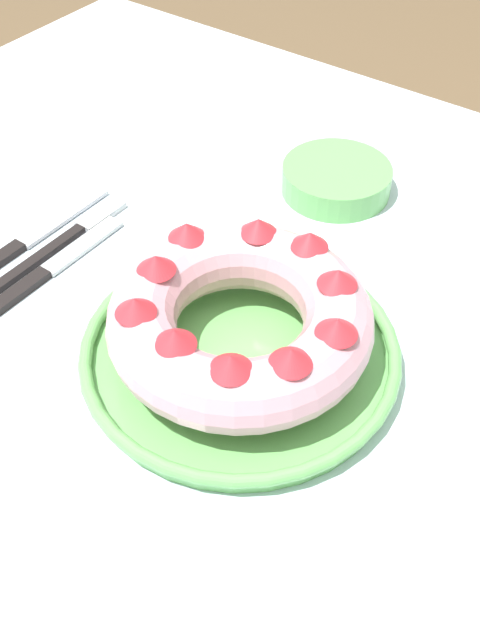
{
  "coord_description": "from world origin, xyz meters",
  "views": [
    {
      "loc": [
        0.29,
        -0.38,
        1.24
      ],
      "look_at": [
        0.02,
        -0.01,
        0.78
      ],
      "focal_mm": 42.0,
      "sensor_mm": 36.0,
      "label": 1
    }
  ],
  "objects_px": {
    "bundt_cake": "(240,318)",
    "cake_knife": "(44,274)",
    "fork": "(61,242)",
    "side_bowl": "(336,179)",
    "serving_knife": "(18,247)",
    "serving_dish": "(240,353)"
  },
  "relations": [
    {
      "from": "fork",
      "to": "cake_knife",
      "type": "distance_m",
      "value": 0.05
    },
    {
      "from": "fork",
      "to": "side_bowl",
      "type": "bearing_deg",
      "value": 50.13
    },
    {
      "from": "fork",
      "to": "side_bowl",
      "type": "distance_m",
      "value": 0.32
    },
    {
      "from": "serving_knife",
      "to": "side_bowl",
      "type": "relative_size",
      "value": 1.8
    },
    {
      "from": "serving_knife",
      "to": "cake_knife",
      "type": "relative_size",
      "value": 1.17
    },
    {
      "from": "serving_knife",
      "to": "cake_knife",
      "type": "distance_m",
      "value": 0.06
    },
    {
      "from": "serving_knife",
      "to": "side_bowl",
      "type": "distance_m",
      "value": 0.36
    },
    {
      "from": "bundt_cake",
      "to": "cake_knife",
      "type": "relative_size",
      "value": 1.2
    },
    {
      "from": "bundt_cake",
      "to": "cake_knife",
      "type": "distance_m",
      "value": 0.24
    },
    {
      "from": "serving_knife",
      "to": "side_bowl",
      "type": "height_order",
      "value": "side_bowl"
    },
    {
      "from": "cake_knife",
      "to": "serving_knife",
      "type": "bearing_deg",
      "value": 168.64
    },
    {
      "from": "serving_dish",
      "to": "cake_knife",
      "type": "height_order",
      "value": "serving_dish"
    },
    {
      "from": "fork",
      "to": "cake_knife",
      "type": "relative_size",
      "value": 1.11
    },
    {
      "from": "fork",
      "to": "serving_knife",
      "type": "height_order",
      "value": "serving_knife"
    },
    {
      "from": "cake_knife",
      "to": "serving_dish",
      "type": "bearing_deg",
      "value": 9.63
    },
    {
      "from": "serving_dish",
      "to": "cake_knife",
      "type": "xyz_separation_m",
      "value": [
        -0.23,
        -0.02,
        -0.01
      ]
    },
    {
      "from": "bundt_cake",
      "to": "fork",
      "type": "bearing_deg",
      "value": 174.57
    },
    {
      "from": "serving_dish",
      "to": "serving_knife",
      "type": "bearing_deg",
      "value": -178.36
    },
    {
      "from": "side_bowl",
      "to": "serving_dish",
      "type": "bearing_deg",
      "value": -76.7
    },
    {
      "from": "serving_knife",
      "to": "cake_knife",
      "type": "bearing_deg",
      "value": -10.38
    },
    {
      "from": "fork",
      "to": "cake_knife",
      "type": "height_order",
      "value": "cake_knife"
    },
    {
      "from": "serving_knife",
      "to": "cake_knife",
      "type": "height_order",
      "value": "same"
    }
  ]
}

